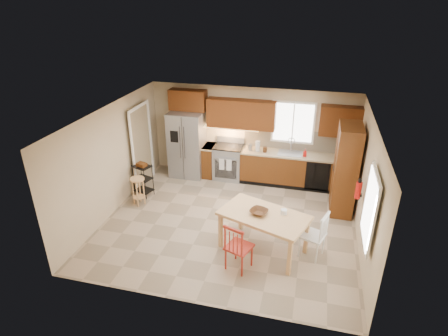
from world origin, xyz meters
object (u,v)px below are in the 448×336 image
chair_white (313,234)px  table_bowl (259,214)px  pantry (346,170)px  dining_table (263,232)px  table_jar (284,213)px  fire_extinguisher (358,190)px  range_stove (228,162)px  refrigerator (187,144)px  chair_red (239,246)px  soap_bottle (305,153)px  utility_cart (143,180)px  bar_stool (138,191)px

chair_white → table_bowl: 1.11m
pantry → chair_white: pantry is taller
pantry → table_bowl: bearing=-130.0°
dining_table → table_jar: (0.36, 0.10, 0.45)m
fire_extinguisher → table_jar: (-1.39, -0.82, -0.25)m
table_jar → chair_white: bearing=-5.3°
range_stove → table_bowl: (1.32, -2.96, 0.36)m
refrigerator → chair_white: bearing=-39.0°
chair_red → range_stove: bearing=126.3°
refrigerator → soap_bottle: refrigerator is taller
fire_extinguisher → refrigerator: bearing=155.5°
pantry → utility_cart: pantry is taller
dining_table → table_bowl: 0.43m
table_bowl → range_stove: bearing=113.9°
range_stove → dining_table: bearing=-64.4°
soap_bottle → bar_stool: soap_bottle is taller
soap_bottle → chair_red: soap_bottle is taller
refrigerator → chair_white: 4.55m
chair_red → table_jar: bearing=66.3°
range_stove → table_bowl: 3.26m
soap_bottle → utility_cart: soap_bottle is taller
table_bowl → soap_bottle: bearing=76.1°
soap_bottle → utility_cart: 4.16m
soap_bottle → chair_red: 3.69m
range_stove → soap_bottle: 2.10m
range_stove → pantry: 3.19m
chair_white → table_jar: bearing=104.5°
refrigerator → range_stove: bearing=3.0°
table_bowl → bar_stool: size_ratio=0.48×
dining_table → table_jar: bearing=35.7°
fire_extinguisher → chair_white: fire_extinguisher is taller
utility_cart → chair_red: bearing=-18.2°
refrigerator → dining_table: size_ratio=1.09×
pantry → dining_table: bearing=-128.2°
soap_bottle → table_jar: size_ratio=1.26×
refrigerator → chair_white: refrigerator is taller
range_stove → pantry: size_ratio=0.44×
table_bowl → utility_cart: table_bowl is taller
bar_stool → utility_cart: size_ratio=0.83×
refrigerator → soap_bottle: 3.18m
fire_extinguisher → table_jar: 1.64m
soap_bottle → dining_table: size_ratio=0.11×
fire_extinguisher → utility_cart: (-5.03, 0.55, -0.68)m
chair_white → utility_cart: bearing=91.1°
chair_red → table_bowl: (0.25, 0.65, 0.33)m
fire_extinguisher → dining_table: fire_extinguisher is taller
table_bowl → utility_cart: bearing=155.0°
refrigerator → fire_extinguisher: bearing=-24.5°
soap_bottle → range_stove: bearing=177.6°
pantry → fire_extinguisher: pantry is taller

